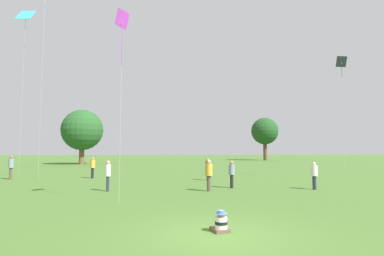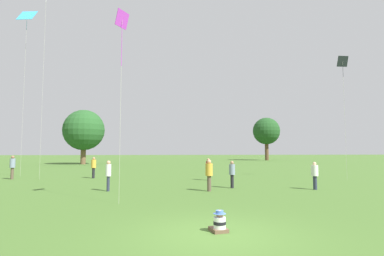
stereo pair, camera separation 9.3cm
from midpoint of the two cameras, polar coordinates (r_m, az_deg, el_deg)
name	(u,v)px [view 2 (the right image)]	position (r m, az deg, el deg)	size (l,w,h in m)	color
ground_plane	(216,235)	(8.34, 4.91, -19.62)	(300.00, 300.00, 0.00)	#426628
seated_toddler	(219,223)	(8.55, 5.55, -17.56)	(0.51, 0.59, 0.59)	brown
person_standing_0	(94,166)	(25.42, -18.14, -6.85)	(0.47, 0.47, 1.68)	black
person_standing_1	(315,173)	(18.56, 22.47, -7.98)	(0.39, 0.39, 1.56)	#282D42
person_standing_2	(12,165)	(27.07, -30.92, -6.10)	(0.43, 0.43, 1.82)	brown
person_standing_3	(208,167)	(22.51, 3.26, -7.47)	(0.44, 0.44, 1.63)	brown
person_standing_4	(209,173)	(16.51, 3.44, -8.47)	(0.43, 0.43, 1.71)	brown
person_standing_5	(232,172)	(18.03, 7.79, -8.29)	(0.46, 0.46, 1.59)	black
person_standing_6	(108,172)	(17.11, -15.49, -8.17)	(0.41, 0.41, 1.66)	#282D42
kite_0	(343,66)	(26.85, 26.88, 10.54)	(0.84, 0.30, 9.63)	#1E2328
kite_2	(122,28)	(14.01, -12.99, 18.03)	(0.56, 0.70, 8.25)	#B738C6
kite_3	(27,18)	(32.22, -28.85, 17.82)	(1.59, 1.14, 14.93)	#339EDB
distant_tree_0	(266,131)	(71.10, 14.02, -0.60)	(6.17, 6.17, 9.82)	brown
distant_tree_1	(84,130)	(51.93, -19.85, -0.39)	(6.60, 6.60, 8.87)	brown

